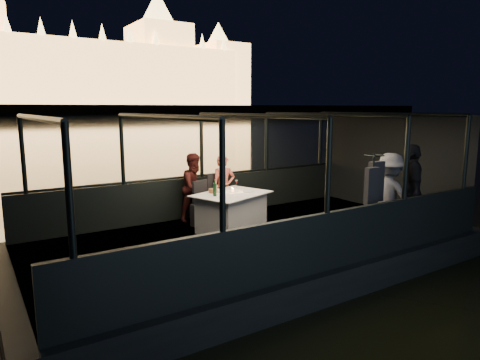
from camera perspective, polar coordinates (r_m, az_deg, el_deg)
boat_hull at (r=8.41m, az=1.50°, el=-10.86°), size 8.60×4.40×1.00m
boat_deck at (r=8.25m, az=1.51°, el=-7.74°), size 8.00×4.00×0.04m
gunwale_port at (r=9.80m, az=-5.06°, el=-2.15°), size 8.00×0.08×0.90m
gunwale_starboard at (r=6.63m, az=11.39°, el=-8.05°), size 8.00×0.08×0.90m
cabin_glass_port at (r=9.63m, az=-5.16°, el=4.57°), size 8.00×0.02×1.40m
cabin_glass_starboard at (r=6.38m, az=11.73°, el=1.84°), size 8.00×0.02×1.40m
cabin_roof_glass at (r=7.88m, az=1.59°, el=8.59°), size 8.00×4.00×0.02m
end_wall_fore at (r=6.65m, az=-28.31°, el=-2.74°), size 0.02×4.00×2.30m
end_wall_aft at (r=10.73m, az=19.51°, el=2.15°), size 0.02×4.00×2.30m
canopy_ribs at (r=7.98m, az=1.55°, el=0.30°), size 8.00×4.00×2.30m
dining_table_central at (r=8.56m, az=-1.14°, el=-4.29°), size 1.72×1.48×0.77m
chair_port_left at (r=8.93m, az=-4.76°, el=-3.30°), size 0.56×0.56×0.92m
chair_port_right at (r=9.39m, az=-2.80°, el=-2.64°), size 0.58×0.58×0.99m
coat_stand at (r=7.70m, az=17.17°, el=-2.36°), size 0.58×0.52×1.69m
person_woman_coral at (r=9.44m, az=-2.21°, el=-0.71°), size 0.58×0.47×1.41m
person_man_maroon at (r=9.28m, az=-6.01°, el=-0.94°), size 0.83×0.72×1.48m
passenger_stripe at (r=8.39m, az=19.26°, el=-1.86°), size 0.81×1.16×1.63m
passenger_dark at (r=8.71m, az=21.74°, el=-1.60°), size 1.04×1.07×1.78m
wine_bottle at (r=8.20m, az=-3.38°, el=-1.12°), size 0.08×0.08×0.31m
bread_basket at (r=8.55m, az=-3.59°, el=-1.43°), size 0.22×0.22×0.08m
amber_candle at (r=8.64m, az=-0.97°, el=-1.30°), size 0.06×0.06×0.07m
plate_near at (r=8.64m, az=1.07°, el=-1.51°), size 0.28×0.28×0.01m
plate_far at (r=8.65m, az=-3.17°, el=-1.52°), size 0.24×0.24×0.01m
wine_glass_white at (r=8.32m, az=-3.14°, el=-1.35°), size 0.08×0.08×0.19m
wine_glass_red at (r=9.01m, az=-0.48°, el=-0.50°), size 0.07×0.07×0.18m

